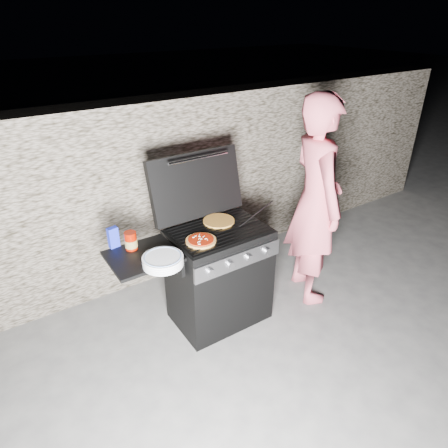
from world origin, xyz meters
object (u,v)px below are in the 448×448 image
sauce_jar (131,241)px  person (315,202)px  gas_grill (194,285)px  pizza_topped (201,240)px

sauce_jar → person: size_ratio=0.07×
gas_grill → sauce_jar: 0.70m
gas_grill → pizza_topped: bearing=-69.2°
pizza_topped → sauce_jar: 0.53m
pizza_topped → sauce_jar: bearing=156.6°
gas_grill → person: size_ratio=0.69×
gas_grill → sauce_jar: size_ratio=9.45×
pizza_topped → person: 1.16m
sauce_jar → person: 1.67m
sauce_jar → person: (1.65, -0.27, -0.00)m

